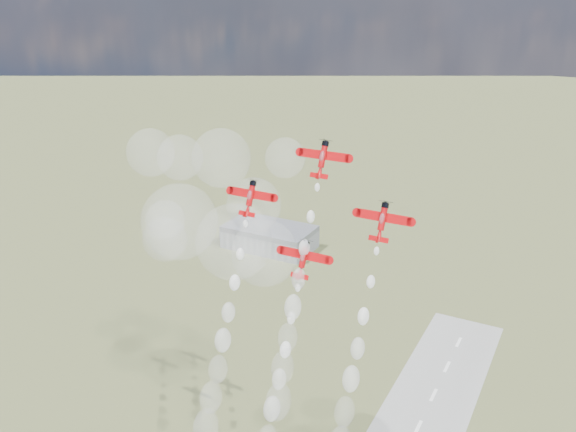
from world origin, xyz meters
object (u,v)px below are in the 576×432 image
(plane_lead, at_px, (323,159))
(plane_right, at_px, (382,221))
(hangar, at_px, (270,237))
(plane_slot, at_px, (303,259))
(plane_left, at_px, (250,197))

(plane_lead, xyz_separation_m, plane_right, (15.47, -4.45, -9.87))
(hangar, xyz_separation_m, plane_slot, (107.33, -175.10, 81.58))
(hangar, bearing_deg, plane_lead, -57.15)
(plane_right, xyz_separation_m, plane_slot, (-15.47, -4.45, -9.87))
(plane_slot, bearing_deg, plane_right, 16.05)
(hangar, distance_m, plane_lead, 222.28)
(plane_left, bearing_deg, plane_right, 0.00)
(hangar, height_order, plane_right, plane_right)
(hangar, bearing_deg, plane_slot, -58.49)
(hangar, bearing_deg, plane_right, -54.26)
(hangar, distance_m, plane_right, 229.27)
(plane_lead, height_order, plane_right, plane_lead)
(plane_lead, distance_m, plane_slot, 21.65)
(plane_left, height_order, plane_slot, plane_left)
(plane_left, bearing_deg, hangar, 118.30)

